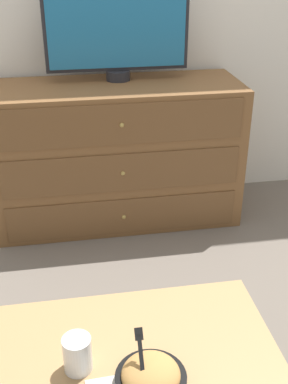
{
  "coord_description": "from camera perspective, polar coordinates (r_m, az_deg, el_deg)",
  "views": [
    {
      "loc": [
        -0.21,
        -2.91,
        1.55
      ],
      "look_at": [
        0.04,
        -1.46,
        0.77
      ],
      "focal_mm": 45.0,
      "sensor_mm": 36.0,
      "label": 1
    }
  ],
  "objects": [
    {
      "name": "tv",
      "position": [
        2.77,
        -3.25,
        18.77
      ],
      "size": [
        0.8,
        0.14,
        0.54
      ],
      "color": "#232328",
      "rests_on": "dresser"
    },
    {
      "name": "coffee_table",
      "position": [
        1.63,
        -2.22,
        -20.0
      ],
      "size": [
        0.98,
        0.6,
        0.4
      ],
      "color": "tan",
      "rests_on": "ground_plane"
    },
    {
      "name": "takeout_bowl",
      "position": [
        1.49,
        0.81,
        -21.08
      ],
      "size": [
        0.21,
        0.21,
        0.17
      ],
      "color": "black",
      "rests_on": "coffee_table"
    },
    {
      "name": "drink_cup",
      "position": [
        1.53,
        -7.88,
        -18.66
      ],
      "size": [
        0.09,
        0.09,
        0.12
      ],
      "color": "#9E6638",
      "rests_on": "coffee_table"
    },
    {
      "name": "ground_plane",
      "position": [
        3.3,
        -4.84,
        -0.26
      ],
      "size": [
        12.0,
        12.0,
        0.0
      ],
      "primitive_type": "plane",
      "color": "#70665B"
    },
    {
      "name": "dresser",
      "position": [
        2.87,
        -3.2,
        4.49
      ],
      "size": [
        1.42,
        0.54,
        0.83
      ],
      "color": "brown",
      "rests_on": "ground_plane"
    }
  ]
}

